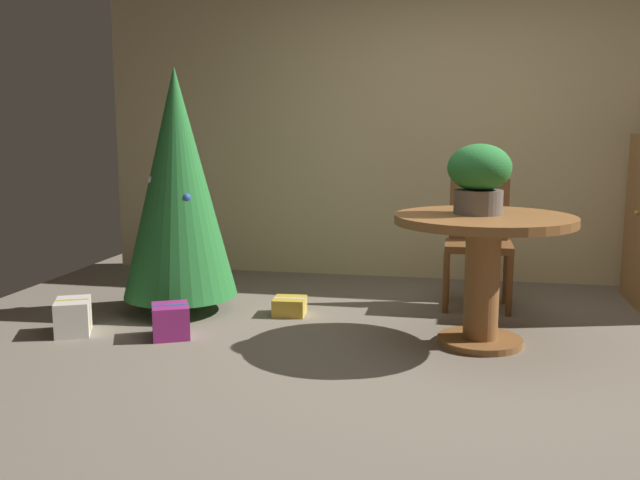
{
  "coord_description": "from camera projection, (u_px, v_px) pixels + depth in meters",
  "views": [
    {
      "loc": [
        0.05,
        -3.63,
        1.25
      ],
      "look_at": [
        -0.73,
        0.24,
        0.62
      ],
      "focal_mm": 38.26,
      "sensor_mm": 36.0,
      "label": 1
    }
  ],
  "objects": [
    {
      "name": "ground_plane",
      "position": [
        441.0,
        362.0,
        3.72
      ],
      "size": [
        6.6,
        6.6,
        0.0
      ],
      "primitive_type": "plane",
      "color": "#756B5B"
    },
    {
      "name": "back_wall_panel",
      "position": [
        452.0,
        124.0,
        5.64
      ],
      "size": [
        6.0,
        0.1,
        2.6
      ],
      "primitive_type": "cube",
      "color": "beige",
      "rests_on": "ground_plane"
    },
    {
      "name": "round_dining_table",
      "position": [
        483.0,
        251.0,
        3.95
      ],
      "size": [
        1.04,
        1.04,
        0.77
      ],
      "color": "brown",
      "rests_on": "ground_plane"
    },
    {
      "name": "flower_vase",
      "position": [
        479.0,
        175.0,
        3.93
      ],
      "size": [
        0.37,
        0.37,
        0.41
      ],
      "color": "#665B51",
      "rests_on": "round_dining_table"
    },
    {
      "name": "wooden_chair_far",
      "position": [
        478.0,
        235.0,
        4.84
      ],
      "size": [
        0.46,
        0.39,
        0.91
      ],
      "color": "brown",
      "rests_on": "ground_plane"
    },
    {
      "name": "holiday_tree",
      "position": [
        178.0,
        183.0,
        4.64
      ],
      "size": [
        0.78,
        0.78,
        1.68
      ],
      "color": "brown",
      "rests_on": "ground_plane"
    },
    {
      "name": "gift_box_purple",
      "position": [
        171.0,
        321.0,
        4.16
      ],
      "size": [
        0.3,
        0.3,
        0.2
      ],
      "color": "#9E287A",
      "rests_on": "ground_plane"
    },
    {
      "name": "gift_box_cream",
      "position": [
        73.0,
        317.0,
        4.23
      ],
      "size": [
        0.3,
        0.33,
        0.22
      ],
      "color": "silver",
      "rests_on": "ground_plane"
    },
    {
      "name": "gift_box_gold",
      "position": [
        290.0,
        306.0,
        4.67
      ],
      "size": [
        0.23,
        0.23,
        0.12
      ],
      "color": "gold",
      "rests_on": "ground_plane"
    }
  ]
}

